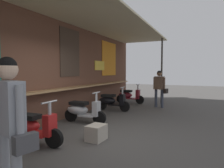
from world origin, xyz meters
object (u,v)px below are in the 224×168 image
(shopper_with_handbag, at_px, (10,115))
(merchandise_crate, at_px, (96,133))
(scooter_red, at_px, (32,126))
(scooter_black, at_px, (111,101))
(scooter_silver, at_px, (82,110))
(scooter_maroon, at_px, (128,95))
(shopper_browsing, at_px, (160,85))

(shopper_with_handbag, distance_m, merchandise_crate, 2.52)
(scooter_red, xyz_separation_m, scooter_black, (4.08, 0.00, 0.00))
(scooter_silver, distance_m, shopper_with_handbag, 3.84)
(scooter_red, distance_m, scooter_maroon, 6.12)
(scooter_red, xyz_separation_m, scooter_maroon, (6.12, 0.00, 0.00))
(scooter_red, relative_size, merchandise_crate, 3.15)
(scooter_red, height_order, scooter_black, same)
(scooter_red, relative_size, shopper_with_handbag, 0.80)
(scooter_black, xyz_separation_m, shopper_browsing, (1.52, -1.62, 0.58))
(shopper_with_handbag, height_order, merchandise_crate, shopper_with_handbag)
(scooter_maroon, bearing_deg, shopper_with_handbag, -81.36)
(shopper_with_handbag, bearing_deg, merchandise_crate, 17.39)
(scooter_silver, xyz_separation_m, shopper_with_handbag, (-3.54, -1.32, 0.69))
(shopper_with_handbag, bearing_deg, scooter_red, 53.49)
(scooter_red, height_order, shopper_browsing, shopper_browsing)
(scooter_silver, bearing_deg, merchandise_crate, -48.40)
(scooter_silver, relative_size, shopper_with_handbag, 0.80)
(scooter_black, xyz_separation_m, merchandise_crate, (-3.29, -1.15, -0.21))
(scooter_red, height_order, scooter_maroon, same)
(scooter_silver, bearing_deg, scooter_red, -92.43)
(scooter_silver, height_order, shopper_with_handbag, shopper_with_handbag)
(scooter_black, bearing_deg, shopper_browsing, 40.97)
(shopper_with_handbag, bearing_deg, scooter_maroon, 23.10)
(shopper_browsing, bearing_deg, scooter_red, 179.99)
(shopper_with_handbag, relative_size, shopper_browsing, 1.09)
(scooter_maroon, xyz_separation_m, merchandise_crate, (-5.33, -1.15, -0.21))
(scooter_black, xyz_separation_m, scooter_maroon, (2.04, 0.00, 0.00))
(shopper_browsing, bearing_deg, scooter_black, 149.31)
(shopper_browsing, bearing_deg, shopper_with_handbag, -166.28)
(scooter_black, distance_m, scooter_maroon, 2.04)
(merchandise_crate, bearing_deg, scooter_maroon, 12.20)
(scooter_red, height_order, merchandise_crate, scooter_red)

